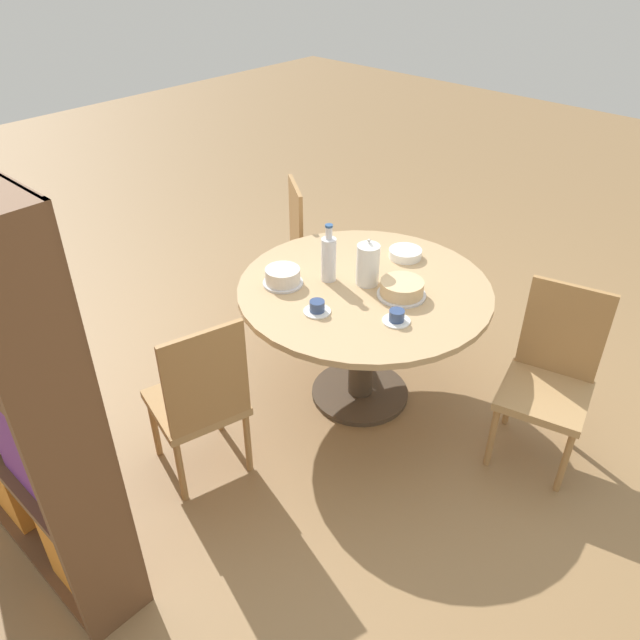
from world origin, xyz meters
TOP-DOWN VIEW (x-y plane):
  - ground_plane at (0.00, 0.00)m, footprint 14.00×14.00m
  - dining_table at (0.00, 0.00)m, footprint 1.37×1.37m
  - chair_a at (-0.97, -0.31)m, footprint 0.51×0.51m
  - chair_b at (0.87, -0.53)m, footprint 0.59×0.59m
  - chair_c at (0.19, 1.00)m, footprint 0.51×0.51m
  - bookshelf at (0.34, 1.74)m, footprint 1.10×0.28m
  - coffee_pot at (0.01, -0.03)m, footprint 0.12×0.12m
  - water_bottle at (0.19, 0.08)m, footprint 0.08×0.08m
  - cake_main at (-0.20, -0.05)m, footprint 0.26×0.26m
  - cake_second at (0.34, 0.28)m, footprint 0.22×0.22m
  - cup_a at (0.01, 0.36)m, footprint 0.14×0.14m
  - cup_b at (-0.33, 0.16)m, footprint 0.14×0.14m
  - plate_stack at (0.04, -0.41)m, footprint 0.19×0.19m

SIDE VIEW (x-z plane):
  - ground_plane at x=0.00m, z-range 0.00..0.00m
  - chair_a at x=-0.97m, z-range 0.01..0.96m
  - chair_b at x=0.87m, z-range 0.01..0.96m
  - chair_c at x=0.19m, z-range 0.01..0.96m
  - dining_table at x=0.00m, z-range 0.22..0.98m
  - plate_stack at x=0.04m, z-range 0.76..0.81m
  - cup_a at x=0.01m, z-range 0.75..0.82m
  - cup_b at x=-0.33m, z-range 0.75..0.82m
  - cake_main at x=-0.20m, z-range 0.76..0.84m
  - cake_second at x=0.34m, z-range 0.76..0.85m
  - coffee_pot at x=0.01m, z-range 0.75..1.01m
  - water_bottle at x=0.19m, z-range 0.73..1.05m
  - bookshelf at x=0.34m, z-range 0.02..1.84m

